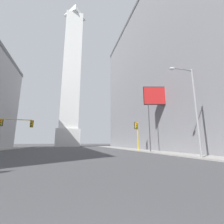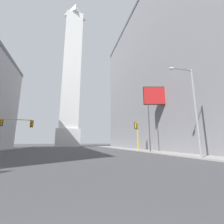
{
  "view_description": "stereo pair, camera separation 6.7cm",
  "coord_description": "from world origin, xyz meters",
  "px_view_note": "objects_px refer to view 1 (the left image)",
  "views": [
    {
      "loc": [
        0.02,
        -0.34,
        1.54
      ],
      "look_at": [
        11.44,
        38.93,
        9.9
      ],
      "focal_mm": 24.0,
      "sensor_mm": 36.0,
      "label": 1
    },
    {
      "loc": [
        0.09,
        -0.36,
        1.54
      ],
      "look_at": [
        11.44,
        38.93,
        9.9
      ],
      "focal_mm": 24.0,
      "sensor_mm": 36.0,
      "label": 2
    }
  ],
  "objects_px": {
    "obelisk": "(72,71)",
    "traffic_light_mid_right": "(137,132)",
    "street_lamp": "(192,102)",
    "traffic_light_mid_left": "(11,126)",
    "billboard_sign": "(157,99)"
  },
  "relations": [
    {
      "from": "billboard_sign",
      "to": "traffic_light_mid_right",
      "type": "bearing_deg",
      "value": 113.17
    },
    {
      "from": "obelisk",
      "to": "traffic_light_mid_left",
      "type": "relative_size",
      "value": 11.79
    },
    {
      "from": "obelisk",
      "to": "traffic_light_mid_right",
      "type": "distance_m",
      "value": 49.4
    },
    {
      "from": "traffic_light_mid_left",
      "to": "street_lamp",
      "type": "distance_m",
      "value": 29.17
    },
    {
      "from": "obelisk",
      "to": "traffic_light_mid_left",
      "type": "xyz_separation_m",
      "value": [
        -10.03,
        -32.64,
        -27.98
      ]
    },
    {
      "from": "traffic_light_mid_left",
      "to": "billboard_sign",
      "type": "bearing_deg",
      "value": -22.07
    },
    {
      "from": "traffic_light_mid_right",
      "to": "street_lamp",
      "type": "distance_m",
      "value": 13.76
    },
    {
      "from": "traffic_light_mid_right",
      "to": "traffic_light_mid_left",
      "type": "relative_size",
      "value": 0.93
    },
    {
      "from": "traffic_light_mid_right",
      "to": "street_lamp",
      "type": "relative_size",
      "value": 0.58
    },
    {
      "from": "obelisk",
      "to": "traffic_light_mid_left",
      "type": "distance_m",
      "value": 44.15
    },
    {
      "from": "traffic_light_mid_left",
      "to": "traffic_light_mid_right",
      "type": "bearing_deg",
      "value": -13.93
    },
    {
      "from": "street_lamp",
      "to": "billboard_sign",
      "type": "height_order",
      "value": "billboard_sign"
    },
    {
      "from": "obelisk",
      "to": "billboard_sign",
      "type": "bearing_deg",
      "value": -71.64
    },
    {
      "from": "obelisk",
      "to": "street_lamp",
      "type": "bearing_deg",
      "value": -76.99
    },
    {
      "from": "obelisk",
      "to": "traffic_light_mid_right",
      "type": "xyz_separation_m",
      "value": [
        12.26,
        -38.17,
        -28.87
      ]
    }
  ]
}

